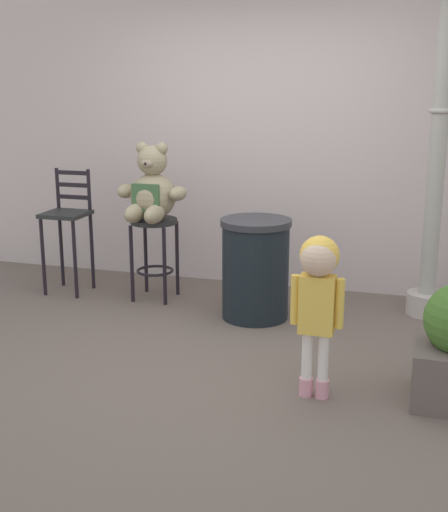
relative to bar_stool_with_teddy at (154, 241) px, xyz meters
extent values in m
plane|color=#65554C|center=(0.82, -1.17, -0.51)|extent=(24.00, 24.00, 0.00)
cube|color=beige|center=(0.82, 0.84, 1.43)|extent=(6.39, 0.30, 3.87)
cylinder|color=#242525|center=(0.00, 0.00, 0.18)|extent=(0.40, 0.40, 0.04)
cylinder|color=black|center=(-0.15, -0.15, -0.17)|extent=(0.03, 0.03, 0.66)
cylinder|color=black|center=(0.15, -0.15, -0.17)|extent=(0.03, 0.03, 0.66)
cylinder|color=black|center=(-0.15, 0.15, -0.17)|extent=(0.03, 0.03, 0.66)
cylinder|color=black|center=(0.15, 0.15, -0.17)|extent=(0.03, 0.03, 0.66)
torus|color=black|center=(0.00, 0.00, -0.26)|extent=(0.32, 0.32, 0.02)
sphere|color=tan|center=(0.00, 0.00, 0.39)|extent=(0.39, 0.39, 0.39)
cube|color=#3A5D37|center=(0.00, -0.16, 0.40)|extent=(0.24, 0.03, 0.23)
sphere|color=tan|center=(0.00, 0.00, 0.69)|extent=(0.25, 0.25, 0.25)
ellipsoid|color=gray|center=(0.00, -0.11, 0.68)|extent=(0.11, 0.08, 0.07)
sphere|color=black|center=(0.00, -0.14, 0.68)|extent=(0.03, 0.03, 0.03)
sphere|color=tan|center=(-0.09, 0.00, 0.79)|extent=(0.10, 0.10, 0.10)
sphere|color=tan|center=(0.09, 0.00, 0.79)|extent=(0.10, 0.10, 0.10)
ellipsoid|color=tan|center=(-0.23, -0.03, 0.43)|extent=(0.13, 0.22, 0.12)
ellipsoid|color=tan|center=(0.23, -0.03, 0.43)|extent=(0.13, 0.22, 0.12)
ellipsoid|color=tan|center=(-0.09, -0.18, 0.27)|extent=(0.13, 0.33, 0.15)
ellipsoid|color=tan|center=(0.09, -0.18, 0.27)|extent=(0.13, 0.33, 0.15)
cylinder|color=pink|center=(1.59, -1.50, -0.45)|extent=(0.08, 0.08, 0.11)
cylinder|color=silver|center=(1.59, -1.50, -0.25)|extent=(0.06, 0.06, 0.29)
cylinder|color=pink|center=(1.69, -1.50, -0.45)|extent=(0.08, 0.08, 0.11)
cylinder|color=silver|center=(1.69, -1.50, -0.25)|extent=(0.06, 0.06, 0.29)
cube|color=#EAB946|center=(1.64, -1.50, 0.07)|extent=(0.20, 0.12, 0.35)
cylinder|color=#EAB946|center=(1.51, -1.50, 0.09)|extent=(0.05, 0.05, 0.30)
cylinder|color=#EAB946|center=(1.77, -1.50, 0.09)|extent=(0.05, 0.05, 0.30)
sphere|color=#D8B293|center=(1.64, -1.50, 0.35)|extent=(0.21, 0.21, 0.21)
sphere|color=#EEB443|center=(1.64, -1.47, 0.36)|extent=(0.23, 0.23, 0.23)
cylinder|color=black|center=(0.95, -0.23, -0.13)|extent=(0.53, 0.53, 0.75)
cylinder|color=#2D2D33|center=(0.95, -0.23, 0.27)|extent=(0.56, 0.56, 0.05)
cylinder|color=#B3A79E|center=(2.26, 0.24, -0.42)|extent=(0.31, 0.31, 0.18)
cylinder|color=#A59F95|center=(2.26, 0.24, 0.98)|extent=(0.13, 0.13, 2.61)
torus|color=#ADA89E|center=(2.26, 0.24, 1.11)|extent=(0.18, 0.18, 0.04)
cube|color=#242525|center=(-0.81, -0.05, 0.20)|extent=(0.37, 0.37, 0.03)
cylinder|color=black|center=(-0.97, -0.20, -0.16)|extent=(0.03, 0.03, 0.69)
cylinder|color=black|center=(-0.66, -0.20, -0.16)|extent=(0.03, 0.03, 0.69)
cylinder|color=black|center=(-0.97, 0.11, -0.16)|extent=(0.03, 0.03, 0.69)
cylinder|color=black|center=(-0.66, 0.11, -0.16)|extent=(0.03, 0.03, 0.69)
cylinder|color=black|center=(-0.97, 0.11, 0.40)|extent=(0.03, 0.03, 0.36)
cylinder|color=black|center=(-0.66, 0.11, 0.40)|extent=(0.03, 0.03, 0.36)
cube|color=black|center=(-0.81, 0.11, 0.33)|extent=(0.31, 0.02, 0.04)
cube|color=black|center=(-0.81, 0.11, 0.44)|extent=(0.31, 0.02, 0.04)
cube|color=black|center=(-0.81, 0.11, 0.54)|extent=(0.31, 0.02, 0.04)
camera|label=1|loc=(2.20, -5.21, 1.32)|focal=47.41mm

